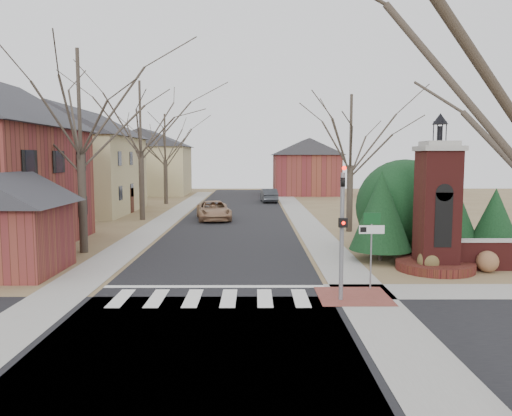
{
  "coord_description": "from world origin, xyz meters",
  "views": [
    {
      "loc": [
        1.44,
        -15.43,
        4.68
      ],
      "look_at": [
        1.53,
        6.0,
        2.51
      ],
      "focal_mm": 35.0,
      "sensor_mm": 36.0,
      "label": 1
    }
  ],
  "objects_px": {
    "sign_post": "(371,235)",
    "pickup_truck": "(214,211)",
    "traffic_signal_pole": "(342,222)",
    "distant_car": "(269,195)",
    "brick_gate_monument": "(437,219)"
  },
  "relations": [
    {
      "from": "sign_post",
      "to": "distant_car",
      "type": "bearing_deg",
      "value": 94.28
    },
    {
      "from": "sign_post",
      "to": "distant_car",
      "type": "distance_m",
      "value": 35.01
    },
    {
      "from": "traffic_signal_pole",
      "to": "brick_gate_monument",
      "type": "height_order",
      "value": "brick_gate_monument"
    },
    {
      "from": "traffic_signal_pole",
      "to": "distant_car",
      "type": "bearing_deg",
      "value": 92.08
    },
    {
      "from": "pickup_truck",
      "to": "distant_car",
      "type": "height_order",
      "value": "distant_car"
    },
    {
      "from": "pickup_truck",
      "to": "distant_car",
      "type": "distance_m",
      "value": 15.7
    },
    {
      "from": "sign_post",
      "to": "pickup_truck",
      "type": "bearing_deg",
      "value": 109.9
    },
    {
      "from": "traffic_signal_pole",
      "to": "pickup_truck",
      "type": "height_order",
      "value": "traffic_signal_pole"
    },
    {
      "from": "traffic_signal_pole",
      "to": "pickup_truck",
      "type": "xyz_separation_m",
      "value": [
        -5.9,
        21.29,
        -1.87
      ]
    },
    {
      "from": "sign_post",
      "to": "brick_gate_monument",
      "type": "xyz_separation_m",
      "value": [
        3.41,
        3.01,
        0.22
      ]
    },
    {
      "from": "sign_post",
      "to": "pickup_truck",
      "type": "relative_size",
      "value": 0.54
    },
    {
      "from": "pickup_truck",
      "to": "distant_car",
      "type": "xyz_separation_m",
      "value": [
        4.58,
        15.02,
        0.0
      ]
    },
    {
      "from": "traffic_signal_pole",
      "to": "distant_car",
      "type": "xyz_separation_m",
      "value": [
        -1.32,
        36.3,
        -1.87
      ]
    },
    {
      "from": "sign_post",
      "to": "pickup_truck",
      "type": "height_order",
      "value": "sign_post"
    },
    {
      "from": "distant_car",
      "to": "brick_gate_monument",
      "type": "bearing_deg",
      "value": 95.33
    }
  ]
}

